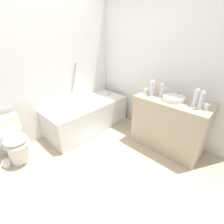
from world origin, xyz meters
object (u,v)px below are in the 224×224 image
Objects in this scene: water_bottle_3 at (152,88)px; drinking_glass_0 at (207,107)px; bath_mat at (102,142)px; water_bottle_4 at (152,88)px; toilet_paper_roll at (7,163)px; water_bottle_1 at (196,98)px; toilet at (15,142)px; bathtub at (88,115)px; sink_faucet at (179,95)px; sink_basin at (174,98)px; drinking_glass_1 at (146,91)px; water_bottle_0 at (162,90)px; water_bottle_2 at (201,100)px.

water_bottle_3 is 2.74× the size of drinking_glass_0.
water_bottle_4 is at bearing -38.36° from bath_mat.
water_bottle_1 is at bearing -40.65° from toilet_paper_roll.
toilet_paper_roll is (-0.18, -0.02, -0.28)m from toilet.
bathtub reaches higher than water_bottle_4.
sink_faucet is at bearing -53.51° from water_bottle_4.
sink_basin is 1.27× the size of water_bottle_1.
sink_basin is 0.39m from water_bottle_3.
water_bottle_4 is at bearing -92.26° from drinking_glass_1.
water_bottle_3 reaches higher than sink_faucet.
drinking_glass_0 reaches higher than sink_faucet.
bathtub is 2.06m from drinking_glass_0.
water_bottle_1 is at bearing -123.13° from sink_faucet.
water_bottle_4 reaches higher than bath_mat.
bathtub is 10.70× the size of sink_faucet.
bathtub is 7.31× the size of water_bottle_0.
water_bottle_0 reaches higher than sink_faucet.
sink_basin reaches higher than bath_mat.
water_bottle_1 is (1.89, -1.80, 0.65)m from toilet.
water_bottle_0 is at bearing -73.68° from drinking_glass_1.
drinking_glass_1 reaches higher than bath_mat.
drinking_glass_1 is at bearing 131.40° from water_bottle_3.
toilet is 4.72× the size of sink_faucet.
sink_basin is 0.46m from drinking_glass_0.
water_bottle_0 is (1.90, -1.28, 0.63)m from toilet.
water_bottle_2 is 2.34× the size of toilet_paper_roll.
water_bottle_2 is 1.00× the size of water_bottle_4.
toilet is 2.25m from water_bottle_4.
drinking_glass_0 is at bearing -91.90° from sink_basin.
water_bottle_2 reaches higher than toilet_paper_roll.
drinking_glass_0 reaches higher than toilet.
water_bottle_4 reaches higher than toilet_paper_roll.
sink_basin is at bearing 82.44° from water_bottle_2.
bathtub is 0.65m from bath_mat.
sink_faucet is 1.38× the size of toilet_paper_roll.
water_bottle_4 is 2.35× the size of toilet_paper_roll.
water_bottle_2 is 3.01× the size of drinking_glass_0.
water_bottle_0 is 1.37m from bath_mat.
water_bottle_4 is 2.49m from toilet_paper_roll.
water_bottle_2 is at bearing -61.92° from bath_mat.
water_bottle_1 reaches higher than water_bottle_0.
sink_faucet is 1.78× the size of drinking_glass_0.
toilet_paper_roll is (-2.01, 1.13, -0.93)m from water_bottle_4.
bath_mat is at bearing 129.69° from sink_basin.
sink_faucet is 0.29m from water_bottle_0.
drinking_glass_1 is (1.83, -1.04, 0.57)m from toilet.
sink_basin is at bearing 89.07° from water_bottle_1.
water_bottle_4 is at bearing -156.36° from water_bottle_3.
water_bottle_4 is (-0.06, 0.65, 0.00)m from water_bottle_1.
sink_faucet is 0.50m from drinking_glass_0.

